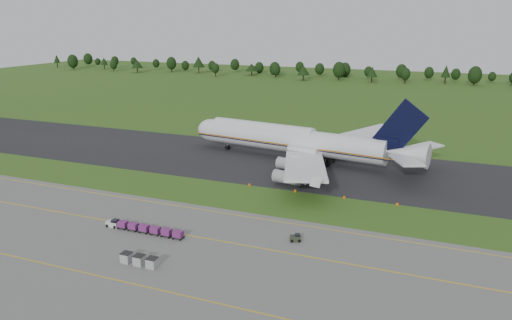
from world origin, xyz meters
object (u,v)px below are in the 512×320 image
at_px(baggage_train, 143,228).
at_px(utility_cart, 295,238).
at_px(edge_markers, 319,194).
at_px(uld_row, 139,260).
at_px(aircraft, 295,140).

distance_m(baggage_train, utility_cart, 27.61).
distance_m(baggage_train, edge_markers, 39.67).
relative_size(utility_cart, uld_row, 0.34).
bearing_deg(aircraft, baggage_train, -100.53).
height_order(aircraft, baggage_train, aircraft).
distance_m(utility_cart, uld_row, 26.66).
relative_size(baggage_train, utility_cart, 7.48).
bearing_deg(uld_row, aircraft, 86.70).
relative_size(baggage_train, edge_markers, 0.48).
bearing_deg(edge_markers, aircraft, 118.26).
xyz_separation_m(utility_cart, edge_markers, (-2.32, 24.47, -0.29)).
distance_m(aircraft, baggage_train, 58.18).
xyz_separation_m(aircraft, baggage_train, (-10.59, -57.01, -4.68)).
bearing_deg(aircraft, edge_markers, -61.74).
relative_size(uld_row, edge_markers, 0.19).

